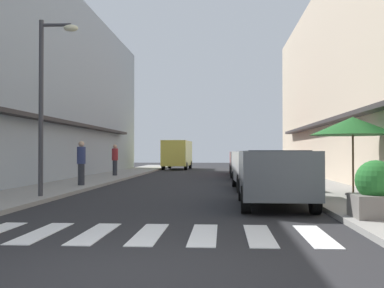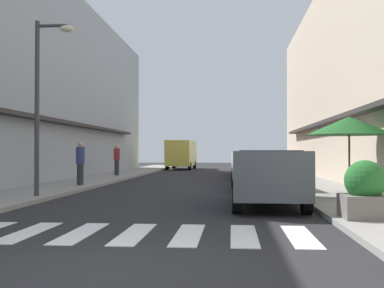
{
  "view_description": "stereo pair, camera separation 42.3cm",
  "coord_description": "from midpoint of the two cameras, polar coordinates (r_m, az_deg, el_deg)",
  "views": [
    {
      "loc": [
        1.28,
        -5.37,
        1.43
      ],
      "look_at": [
        -0.13,
        16.19,
        1.8
      ],
      "focal_mm": 44.08,
      "sensor_mm": 36.0,
      "label": 1
    },
    {
      "loc": [
        1.7,
        -5.34,
        1.43
      ],
      "look_at": [
        -0.13,
        16.19,
        1.8
      ],
      "focal_mm": 44.08,
      "sensor_mm": 36.0,
      "label": 2
    }
  ],
  "objects": [
    {
      "name": "cafe_umbrella",
      "position": [
        15.05,
        19.24,
        2.06
      ],
      "size": [
        2.58,
        2.58,
        2.38
      ],
      "color": "#262626",
      "rests_on": "sidewalk_right"
    },
    {
      "name": "parked_car_mid",
      "position": [
        17.99,
        8.48,
        -2.58
      ],
      "size": [
        1.94,
        4.39,
        1.47
      ],
      "color": "silver",
      "rests_on": "ground_plane"
    },
    {
      "name": "parked_car_distant",
      "position": [
        29.83,
        7.05,
        -1.94
      ],
      "size": [
        1.82,
        4.5,
        1.47
      ],
      "color": "maroon",
      "rests_on": "ground_plane"
    },
    {
      "name": "crosswalk",
      "position": [
        8.36,
        -5.56,
        -10.77
      ],
      "size": [
        6.15,
        2.2,
        0.01
      ],
      "color": "silver",
      "rests_on": "ground_plane"
    },
    {
      "name": "street_lamp",
      "position": [
        14.83,
        -16.77,
        6.46
      ],
      "size": [
        1.19,
        0.28,
        5.25
      ],
      "color": "#38383D",
      "rests_on": "sidewalk_left"
    },
    {
      "name": "planter_corner",
      "position": [
        10.05,
        21.37,
        -5.37
      ],
      "size": [
        0.92,
        0.92,
        1.15
      ],
      "color": "slate",
      "rests_on": "sidewalk_right"
    },
    {
      "name": "parked_car_far",
      "position": [
        24.3,
        7.55,
        -2.16
      ],
      "size": [
        1.86,
        4.49,
        1.47
      ],
      "color": "#4C5156",
      "rests_on": "ground_plane"
    },
    {
      "name": "ground_plane",
      "position": [
        20.73,
        0.74,
        -4.93
      ],
      "size": [
        84.03,
        84.03,
        0.0
      ],
      "primitive_type": "plane",
      "color": "#232326"
    },
    {
      "name": "pedestrian_walking_near",
      "position": [
        19.13,
        -12.75,
        -2.12
      ],
      "size": [
        0.34,
        0.34,
        1.74
      ],
      "rotation": [
        0.0,
        0.0,
        4.98
      ],
      "color": "#282B33",
      "rests_on": "sidewalk_left"
    },
    {
      "name": "sidewalk_left",
      "position": [
        21.66,
        -12.54,
        -4.57
      ],
      "size": [
        2.6,
        53.47,
        0.12
      ],
      "primitive_type": "cube",
      "color": "gray",
      "rests_on": "ground_plane"
    },
    {
      "name": "delivery_van",
      "position": [
        38.89,
        -0.98,
        -1.01
      ],
      "size": [
        2.13,
        5.45,
        2.37
      ],
      "color": "#D8CC4C",
      "rests_on": "ground_plane"
    },
    {
      "name": "building_row_left",
      "position": [
        24.1,
        -20.56,
        7.21
      ],
      "size": [
        5.5,
        36.37,
        9.67
      ],
      "color": "#939EA8",
      "rests_on": "ground_plane"
    },
    {
      "name": "parked_car_near",
      "position": [
        12.47,
        10.09,
        -3.29
      ],
      "size": [
        1.85,
        4.4,
        1.47
      ],
      "color": "#4C5156",
      "rests_on": "ground_plane"
    },
    {
      "name": "pedestrian_walking_far",
      "position": [
        26.71,
        -8.64,
        -1.8
      ],
      "size": [
        0.34,
        0.34,
        1.74
      ],
      "rotation": [
        0.0,
        0.0,
        2.62
      ],
      "color": "#282B33",
      "rests_on": "sidewalk_left"
    },
    {
      "name": "sidewalk_right",
      "position": [
        20.97,
        14.47,
        -4.69
      ],
      "size": [
        2.6,
        53.47,
        0.12
      ],
      "primitive_type": "cube",
      "color": "gray",
      "rests_on": "ground_plane"
    }
  ]
}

